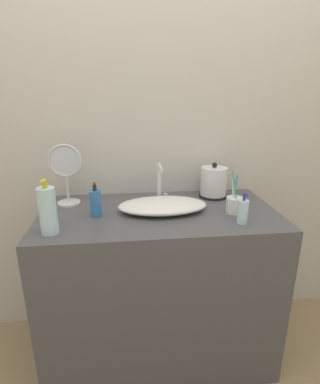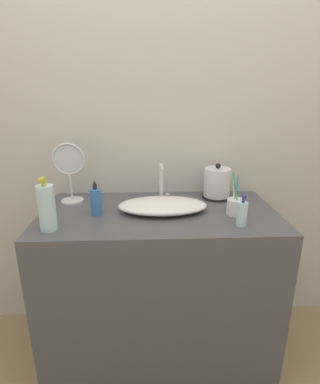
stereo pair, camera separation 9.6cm
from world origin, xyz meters
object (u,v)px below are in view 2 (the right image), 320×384
object	(u,v)px
lotion_bottle	(242,214)
vanity_mirror	(70,170)
toothbrush_cup	(235,206)
mouthwash_bottle	(96,201)
electric_kettle	(217,184)
shampoo_bottle	(47,208)
faucet	(162,181)

from	to	relation	value
lotion_bottle	vanity_mirror	bearing A→B (deg)	157.14
toothbrush_cup	mouthwash_bottle	distance (m)	0.66
electric_kettle	mouthwash_bottle	bearing A→B (deg)	-161.27
shampoo_bottle	lotion_bottle	bearing A→B (deg)	0.39
vanity_mirror	lotion_bottle	bearing A→B (deg)	-22.86
lotion_bottle	mouthwash_bottle	xyz separation A→B (m)	(-0.66, 0.16, 0.01)
vanity_mirror	electric_kettle	bearing A→B (deg)	1.93
lotion_bottle	mouthwash_bottle	bearing A→B (deg)	166.53
faucet	lotion_bottle	bearing A→B (deg)	-43.84
toothbrush_cup	electric_kettle	bearing A→B (deg)	97.98
toothbrush_cup	mouthwash_bottle	world-z (taller)	toothbrush_cup
toothbrush_cup	shampoo_bottle	distance (m)	0.85
electric_kettle	shampoo_bottle	bearing A→B (deg)	-154.93
shampoo_bottle	mouthwash_bottle	bearing A→B (deg)	42.89
faucet	lotion_bottle	size ratio (longest dim) A/B	1.44
faucet	mouthwash_bottle	world-z (taller)	faucet
electric_kettle	toothbrush_cup	bearing A→B (deg)	-82.02
electric_kettle	lotion_bottle	distance (m)	0.37
toothbrush_cup	lotion_bottle	bearing A→B (deg)	-92.86
faucet	toothbrush_cup	world-z (taller)	toothbrush_cup
electric_kettle	toothbrush_cup	distance (m)	0.25
mouthwash_bottle	lotion_bottle	bearing A→B (deg)	-13.47
mouthwash_bottle	vanity_mirror	bearing A→B (deg)	130.42
faucet	shampoo_bottle	bearing A→B (deg)	-146.97
electric_kettle	toothbrush_cup	world-z (taller)	toothbrush_cup
electric_kettle	vanity_mirror	xyz separation A→B (m)	(-0.79, -0.03, 0.09)
lotion_bottle	vanity_mirror	distance (m)	0.89
faucet	toothbrush_cup	xyz separation A→B (m)	(0.34, -0.19, -0.07)
faucet	electric_kettle	world-z (taller)	faucet
mouthwash_bottle	toothbrush_cup	bearing A→B (deg)	-2.68
toothbrush_cup	mouthwash_bottle	xyz separation A→B (m)	(-0.66, 0.03, 0.03)
faucet	mouthwash_bottle	distance (m)	0.37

